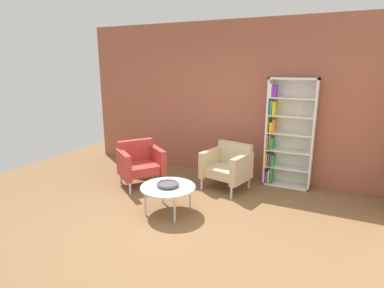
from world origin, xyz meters
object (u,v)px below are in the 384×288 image
object	(u,v)px
bookshelf_tall	(286,134)
armchair_by_bookshelf	(140,162)
coffee_table_low	(168,188)
armchair_near_window	(228,165)
decorative_bowl	(168,184)

from	to	relation	value
bookshelf_tall	armchair_by_bookshelf	size ratio (longest dim) A/B	2.00
coffee_table_low	armchair_near_window	size ratio (longest dim) A/B	0.95
bookshelf_tall	decorative_bowl	distance (m)	2.33
coffee_table_low	armchair_near_window	distance (m)	1.35
coffee_table_low	decorative_bowl	xyz separation A→B (m)	(0.00, 0.00, 0.06)
bookshelf_tall	decorative_bowl	bearing A→B (deg)	-125.25
bookshelf_tall	decorative_bowl	size ratio (longest dim) A/B	5.94
bookshelf_tall	armchair_near_window	xyz separation A→B (m)	(-0.84, -0.59, -0.52)
bookshelf_tall	decorative_bowl	xyz separation A→B (m)	(-1.31, -1.86, -0.50)
decorative_bowl	armchair_by_bookshelf	xyz separation A→B (m)	(-1.00, 0.74, -0.02)
decorative_bowl	bookshelf_tall	bearing A→B (deg)	54.75
armchair_near_window	armchair_by_bookshelf	bearing A→B (deg)	-147.51
decorative_bowl	armchair_by_bookshelf	distance (m)	1.24
coffee_table_low	armchair_by_bookshelf	size ratio (longest dim) A/B	0.84
bookshelf_tall	coffee_table_low	bearing A→B (deg)	-125.25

